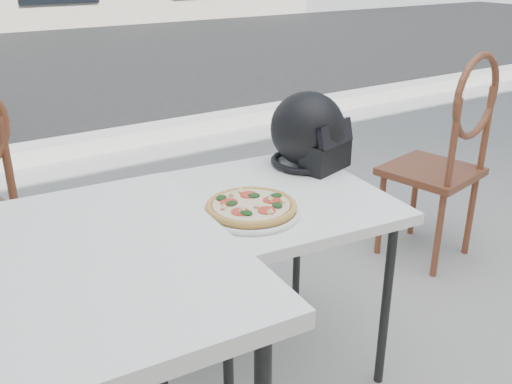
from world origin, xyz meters
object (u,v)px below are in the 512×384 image
pizza (251,206)px  helmet (309,133)px  plate (251,212)px  cafe_table_side (50,294)px  cafe_chair_main (449,149)px  cafe_table_main (270,210)px

pizza → helmet: size_ratio=1.04×
helmet → plate: bearing=-164.7°
cafe_table_side → plate: bearing=16.9°
cafe_table_side → cafe_chair_main: bearing=14.1°
plate → helmet: size_ratio=1.04×
pizza → helmet: helmet is taller
plate → cafe_chair_main: (1.31, 0.29, -0.11)m
cafe_table_main → pizza: size_ratio=2.15×
cafe_table_main → plate: bearing=-143.1°
cafe_table_main → pizza: (-0.14, -0.11, 0.09)m
plate → pizza: (0.00, 0.00, 0.02)m
helmet → cafe_chair_main: cafe_chair_main is taller
cafe_table_main → cafe_table_side: bearing=-159.1°
helmet → cafe_table_side: helmet is taller
plate → cafe_chair_main: 1.34m
plate → pizza: 0.02m
cafe_table_main → helmet: 0.38m
pizza → cafe_table_side: cafe_table_side is taller
cafe_chair_main → cafe_table_side: 2.05m
plate → helmet: (0.44, 0.27, 0.12)m
cafe_chair_main → helmet: bearing=-10.1°
cafe_table_main → cafe_table_side: 0.88m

